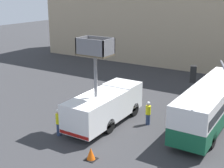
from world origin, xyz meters
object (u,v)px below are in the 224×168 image
(road_worker_near_truck, at_px, (59,122))
(road_worker_directing, at_px, (148,113))
(traffic_cone_near_truck, at_px, (91,154))
(utility_truck, at_px, (105,104))
(city_bus, at_px, (212,101))

(road_worker_near_truck, relative_size, road_worker_directing, 1.08)
(road_worker_near_truck, distance_m, traffic_cone_near_truck, 4.01)
(utility_truck, bearing_deg, road_worker_near_truck, -116.73)
(city_bus, relative_size, road_worker_near_truck, 5.86)
(city_bus, height_order, road_worker_near_truck, city_bus)
(city_bus, height_order, traffic_cone_near_truck, city_bus)
(road_worker_directing, bearing_deg, traffic_cone_near_truck, 140.23)
(road_worker_near_truck, height_order, traffic_cone_near_truck, road_worker_near_truck)
(city_bus, xyz_separation_m, road_worker_near_truck, (-8.25, -7.28, -0.84))
(road_worker_directing, bearing_deg, road_worker_near_truck, 104.29)
(utility_truck, height_order, traffic_cone_near_truck, utility_truck)
(utility_truck, bearing_deg, road_worker_directing, 30.20)
(road_worker_near_truck, bearing_deg, utility_truck, -10.39)
(city_bus, height_order, road_worker_directing, city_bus)
(utility_truck, bearing_deg, city_bus, 31.36)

